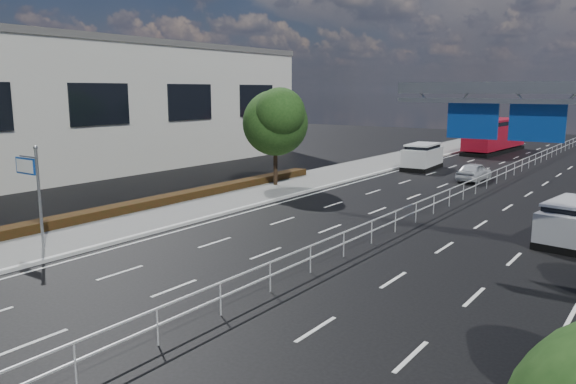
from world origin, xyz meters
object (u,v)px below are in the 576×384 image
Objects in this scene: red_bus at (495,135)px; near_car_dark at (500,140)px; overhead_gantry at (559,115)px; silver_minivan at (573,222)px; near_car_silver at (474,172)px; toilet_sign at (32,179)px; white_minivan at (422,157)px.

near_car_dark is (-1.30, 6.96, -1.12)m from red_bus.
overhead_gantry reaches higher than red_bus.
near_car_dark is 0.90× the size of silver_minivan.
silver_minivan reaches higher than near_car_silver.
red_bus reaches higher than near_car_dark.
toilet_sign reaches higher than red_bus.
near_car_silver is at bearing 94.18° from near_car_dark.
silver_minivan is (8.73, -14.45, 0.25)m from near_car_silver.
overhead_gantry is 6.07m from silver_minivan.
toilet_sign reaches higher than near_car_dark.
toilet_sign is 0.42× the size of overhead_gantry.
near_car_silver is at bearing -74.51° from red_bus.
toilet_sign reaches higher than near_car_silver.
near_car_silver is (4.25, -20.35, -1.15)m from red_bus.
overhead_gantry is at bearing 99.78° from near_car_dark.
white_minivan is 16.79m from red_bus.
toilet_sign reaches higher than white_minivan.
toilet_sign is 1.03× the size of near_car_dark.
white_minivan is (3.79, 31.97, -1.90)m from toilet_sign.
red_bus reaches higher than silver_minivan.
white_minivan is at bearing 135.68° from silver_minivan.
toilet_sign reaches higher than silver_minivan.
white_minivan is 22.97m from silver_minivan.
red_bus is 7.17m from near_car_dark.
white_minivan is 6.55m from near_car_silver.
toilet_sign is 32.25m from white_minivan.
near_car_silver is at bearing 128.73° from silver_minivan.
overhead_gantry is 20.76m from near_car_silver.
overhead_gantry is 2.03× the size of white_minivan.
overhead_gantry reaches higher than white_minivan.
white_minivan is at bearing -31.74° from near_car_silver.
red_bus is 20.82m from near_car_silver.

